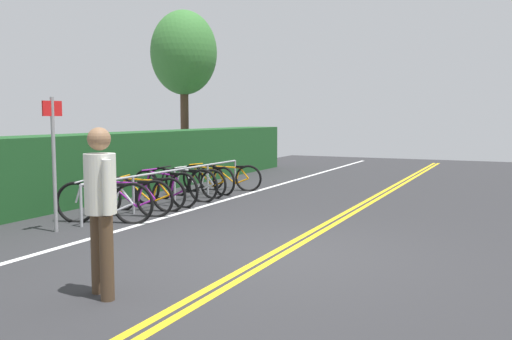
# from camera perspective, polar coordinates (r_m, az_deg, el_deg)

# --- Properties ---
(ground_plane) EXTENTS (35.78, 13.66, 0.05)m
(ground_plane) POSITION_cam_1_polar(r_m,az_deg,el_deg) (7.68, 2.32, -8.64)
(ground_plane) COLOR #2B2B2D
(centre_line_yellow_inner) EXTENTS (32.20, 0.10, 0.00)m
(centre_line_yellow_inner) POSITION_cam_1_polar(r_m,az_deg,el_deg) (7.64, 2.88, -8.50)
(centre_line_yellow_inner) COLOR gold
(centre_line_yellow_inner) RESTS_ON ground_plane
(centre_line_yellow_outer) EXTENTS (32.20, 0.10, 0.00)m
(centre_line_yellow_outer) POSITION_cam_1_polar(r_m,az_deg,el_deg) (7.70, 1.77, -8.38)
(centre_line_yellow_outer) COLOR gold
(centre_line_yellow_outer) RESTS_ON ground_plane
(bike_lane_stripe_white) EXTENTS (32.20, 0.12, 0.00)m
(bike_lane_stripe_white) POSITION_cam_1_polar(r_m,az_deg,el_deg) (9.18, -14.92, -6.29)
(bike_lane_stripe_white) COLOR white
(bike_lane_stripe_white) RESTS_ON ground_plane
(bike_rack) EXTENTS (5.68, 0.05, 0.73)m
(bike_rack) POSITION_cam_1_polar(r_m,az_deg,el_deg) (12.00, -8.31, -0.77)
(bike_rack) COLOR #9EA0A5
(bike_rack) RESTS_ON ground_plane
(bicycle_0) EXTENTS (0.65, 1.71, 0.77)m
(bicycle_0) POSITION_cam_1_polar(r_m,az_deg,el_deg) (10.07, -15.18, -3.20)
(bicycle_0) COLOR black
(bicycle_0) RESTS_ON ground_plane
(bicycle_1) EXTENTS (0.67, 1.62, 0.73)m
(bicycle_1) POSITION_cam_1_polar(r_m,az_deg,el_deg) (10.62, -12.81, -2.79)
(bicycle_1) COLOR black
(bicycle_1) RESTS_ON ground_plane
(bicycle_2) EXTENTS (0.59, 1.64, 0.72)m
(bicycle_2) POSITION_cam_1_polar(r_m,az_deg,el_deg) (11.16, -11.25, -2.39)
(bicycle_2) COLOR black
(bicycle_2) RESTS_ON ground_plane
(bicycle_3) EXTENTS (0.46, 1.76, 0.77)m
(bicycle_3) POSITION_cam_1_polar(r_m,az_deg,el_deg) (11.75, -9.30, -1.85)
(bicycle_3) COLOR black
(bicycle_3) RESTS_ON ground_plane
(bicycle_4) EXTENTS (0.46, 1.85, 0.77)m
(bicycle_4) POSITION_cam_1_polar(r_m,az_deg,el_deg) (12.40, -7.57, -1.44)
(bicycle_4) COLOR black
(bicycle_4) RESTS_ON ground_plane
(bicycle_5) EXTENTS (0.46, 1.68, 0.71)m
(bicycle_5) POSITION_cam_1_polar(r_m,az_deg,el_deg) (12.91, -6.22, -1.28)
(bicycle_5) COLOR black
(bicycle_5) RESTS_ON ground_plane
(bicycle_6) EXTENTS (0.56, 1.69, 0.72)m
(bicycle_6) POSITION_cam_1_polar(r_m,az_deg,el_deg) (13.49, -4.90, -0.95)
(bicycle_6) COLOR black
(bicycle_6) RESTS_ON ground_plane
(bicycle_7) EXTENTS (0.56, 1.59, 0.69)m
(bicycle_7) POSITION_cam_1_polar(r_m,az_deg,el_deg) (13.98, -2.69, -0.77)
(bicycle_7) COLOR black
(bicycle_7) RESTS_ON ground_plane
(pedestrian) EXTENTS (0.32, 0.43, 1.74)m
(pedestrian) POSITION_cam_1_polar(r_m,az_deg,el_deg) (5.89, -15.53, -2.93)
(pedestrian) COLOR #4C3826
(pedestrian) RESTS_ON ground_plane
(sign_post_near) EXTENTS (0.36, 0.07, 2.15)m
(sign_post_near) POSITION_cam_1_polar(r_m,az_deg,el_deg) (9.43, -19.90, 1.83)
(sign_post_near) COLOR gray
(sign_post_near) RESTS_ON ground_plane
(hedge_backdrop) EXTENTS (14.63, 1.15, 1.46)m
(hedge_backdrop) POSITION_cam_1_polar(r_m,az_deg,el_deg) (14.31, -11.49, 0.91)
(hedge_backdrop) COLOR #1C4C21
(hedge_backdrop) RESTS_ON ground_plane
(tree_mid) EXTENTS (2.22, 2.22, 5.36)m
(tree_mid) POSITION_cam_1_polar(r_m,az_deg,el_deg) (19.27, -7.36, 11.65)
(tree_mid) COLOR #473323
(tree_mid) RESTS_ON ground_plane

